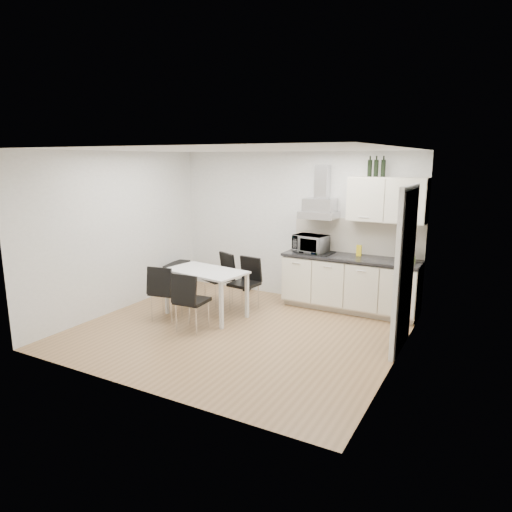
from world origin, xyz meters
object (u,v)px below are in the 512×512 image
at_px(chair_near_right, 192,301).
at_px(chair_near_left, 166,292).
at_px(dining_table, 206,276).
at_px(kitchenette, 353,262).
at_px(floor_speaker, 246,284).
at_px(guitar_amp, 177,277).
at_px(chair_far_right, 244,285).
at_px(chair_far_left, 218,279).

bearing_deg(chair_near_right, chair_near_left, 160.81).
bearing_deg(dining_table, chair_near_left, -127.22).
relative_size(kitchenette, floor_speaker, 9.81).
xyz_separation_m(dining_table, chair_near_left, (-0.44, -0.45, -0.22)).
height_order(kitchenette, chair_near_right, kitchenette).
bearing_deg(guitar_amp, kitchenette, -4.26).
relative_size(chair_near_right, floor_speaker, 3.43).
bearing_deg(floor_speaker, kitchenette, -22.33).
distance_m(kitchenette, chair_near_right, 2.71).
xyz_separation_m(chair_near_right, guitar_amp, (-1.50, 1.55, -0.17)).
height_order(chair_near_left, chair_near_right, same).
distance_m(chair_near_right, floor_speaker, 2.21).
bearing_deg(chair_far_right, guitar_amp, -7.29).
bearing_deg(kitchenette, guitar_amp, -172.15).
relative_size(chair_far_right, chair_near_right, 1.00).
height_order(chair_far_left, guitar_amp, chair_far_left).
height_order(chair_far_left, chair_far_right, same).
xyz_separation_m(dining_table, chair_far_right, (0.40, 0.52, -0.22)).
distance_m(guitar_amp, floor_speaker, 1.32).
bearing_deg(chair_far_left, chair_near_right, 129.34).
distance_m(chair_far_right, chair_near_right, 1.16).
relative_size(dining_table, chair_far_left, 1.53).
height_order(kitchenette, chair_far_left, kitchenette).
bearing_deg(dining_table, chair_near_right, -65.80).
bearing_deg(chair_near_left, chair_far_left, 65.02).
relative_size(chair_far_right, chair_near_left, 1.00).
relative_size(chair_far_left, chair_near_left, 1.00).
bearing_deg(chair_far_left, chair_far_right, -165.46).
height_order(chair_near_right, floor_speaker, chair_near_right).
xyz_separation_m(chair_far_right, floor_speaker, (-0.55, 1.02, -0.31)).
bearing_deg(kitchenette, floor_speaker, 175.53).
bearing_deg(guitar_amp, chair_far_right, -25.50).
distance_m(kitchenette, chair_far_right, 1.83).
relative_size(kitchenette, chair_near_right, 2.86).
bearing_deg(chair_near_left, guitar_amp, 112.23).
relative_size(dining_table, guitar_amp, 1.97).
bearing_deg(chair_near_right, floor_speaker, 95.43).
bearing_deg(chair_near_left, chair_far_right, 38.64).
bearing_deg(chair_far_right, dining_table, 58.34).
bearing_deg(chair_far_right, kitchenette, -145.15).
xyz_separation_m(dining_table, chair_near_right, (0.19, -0.62, -0.22)).
relative_size(chair_near_left, floor_speaker, 3.43).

